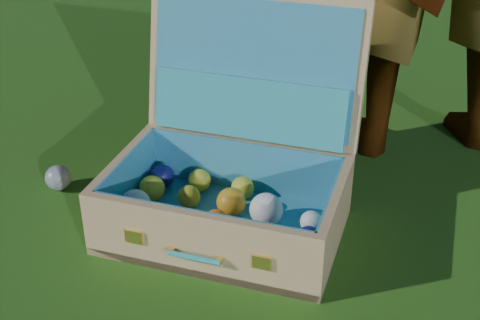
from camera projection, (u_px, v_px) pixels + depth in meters
name	position (u px, v px, depth m)	size (l,w,h in m)	color
ground	(254.00, 236.00, 1.71)	(60.00, 60.00, 0.00)	#215114
stray_ball	(58.00, 178.00, 1.88)	(0.07, 0.07, 0.07)	teal
suitcase	(233.00, 164.00, 1.71)	(0.68, 0.62, 0.55)	tan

